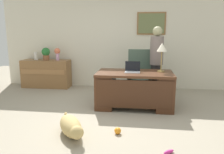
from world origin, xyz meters
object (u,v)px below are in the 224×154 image
(person_standing, at_px, (156,62))
(desk_lamp, at_px, (162,49))
(dog_lying, at_px, (71,126))
(armchair, at_px, (140,76))
(potted_plant, at_px, (46,53))
(laptop, at_px, (133,70))
(credenza, at_px, (46,74))
(dog_toy_ball, at_px, (118,131))
(vase_empty, at_px, (36,56))
(dog_toy_plush, at_px, (169,152))
(vase_with_flowers, at_px, (57,53))
(desk, at_px, (134,89))

(person_standing, height_order, desk_lamp, person_standing)
(dog_lying, bearing_deg, armchair, 66.54)
(armchair, distance_m, desk_lamp, 1.15)
(armchair, xyz_separation_m, person_standing, (0.39, -0.12, 0.39))
(potted_plant, bearing_deg, laptop, -29.79)
(desk_lamp, relative_size, potted_plant, 1.72)
(credenza, distance_m, dog_toy_ball, 3.75)
(laptop, distance_m, dog_toy_ball, 1.59)
(credenza, height_order, vase_empty, vase_empty)
(person_standing, bearing_deg, desk_lamp, -84.55)
(laptop, xyz_separation_m, dog_toy_plush, (0.57, -1.89, -0.80))
(credenza, xyz_separation_m, potted_plant, (0.02, 0.00, 0.60))
(laptop, distance_m, vase_with_flowers, 2.67)
(desk, relative_size, armchair, 1.37)
(dog_lying, xyz_separation_m, dog_toy_ball, (0.72, 0.15, -0.10))
(dog_toy_plush, bearing_deg, armchair, 98.63)
(person_standing, xyz_separation_m, dog_toy_plush, (0.03, -2.64, -0.88))
(desk, bearing_deg, dog_lying, -121.89)
(person_standing, bearing_deg, credenza, 167.23)
(vase_with_flowers, height_order, dog_toy_ball, vase_with_flowers)
(vase_with_flowers, relative_size, dog_toy_ball, 3.23)
(credenza, distance_m, potted_plant, 0.60)
(laptop, xyz_separation_m, vase_with_flowers, (-2.22, 1.47, 0.20))
(person_standing, relative_size, laptop, 5.44)
(desk, distance_m, laptop, 0.42)
(desk_lamp, bearing_deg, dog_toy_ball, -117.27)
(laptop, relative_size, vase_with_flowers, 0.91)
(dog_lying, bearing_deg, person_standing, 57.90)
(credenza, height_order, dog_lying, credenza)
(credenza, relative_size, potted_plant, 3.85)
(credenza, relative_size, vase_empty, 6.15)
(desk_lamp, relative_size, dog_toy_plush, 3.54)
(dog_toy_plush, bearing_deg, potted_plant, 133.07)
(laptop, bearing_deg, person_standing, 54.11)
(desk, relative_size, vase_with_flowers, 4.59)
(desk, relative_size, laptop, 5.04)
(dog_lying, relative_size, dog_toy_ball, 7.16)
(laptop, bearing_deg, vase_empty, 152.98)
(armchair, relative_size, dog_toy_plush, 6.75)
(armchair, bearing_deg, vase_empty, 168.91)
(potted_plant, bearing_deg, dog_toy_plush, -46.93)
(dog_lying, bearing_deg, dog_toy_plush, -13.38)
(desk, height_order, potted_plant, potted_plant)
(vase_with_flowers, bearing_deg, desk, -33.34)
(dog_lying, bearing_deg, desk_lamp, 47.98)
(potted_plant, bearing_deg, dog_toy_ball, -50.03)
(desk, height_order, desk_lamp, desk_lamp)
(person_standing, bearing_deg, vase_empty, 168.26)
(armchair, bearing_deg, credenza, 167.79)
(dog_lying, bearing_deg, laptop, 59.89)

